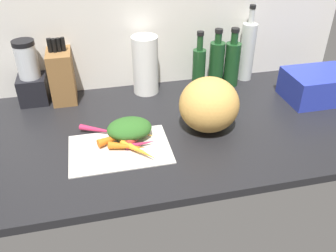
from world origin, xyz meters
The scene contains 20 objects.
ground_plane centered at (0.00, 0.00, -1.50)cm, with size 170.00×80.00×3.00cm, color black.
wall_back centered at (0.00, 38.50, 30.00)cm, with size 170.00×3.00×60.00cm, color silver.
cutting_board centered at (-24.69, -11.73, 0.40)cm, with size 34.75×23.60×0.80cm, color beige.
carrot_0 centered at (-24.25, -6.85, 2.27)cm, with size 2.94×2.94×16.14cm, color orange.
carrot_1 centered at (-16.80, -7.70, 2.19)cm, with size 2.79×2.79×14.17cm, color red.
carrot_2 centered at (-18.64, -16.37, 2.09)cm, with size 2.59×2.59×15.52cm, color orange.
carrot_3 centered at (-29.85, -1.06, 1.92)cm, with size 2.23×2.23×17.61cm, color #B2264C.
carrot_4 centered at (-18.38, -4.75, 2.06)cm, with size 2.51×2.51×16.74cm, color orange.
carrot_5 centered at (-17.30, -12.36, 1.82)cm, with size 2.04×2.04×10.82cm, color #B2264C.
carrot_6 centered at (-22.14, -13.36, 2.17)cm, with size 2.73×2.73×13.12cm, color orange.
carrot_greens_pile centered at (-20.28, -5.54, 4.21)cm, with size 16.12×12.40×6.82cm, color #2D6023.
winter_squash centered at (9.30, -5.44, 10.20)cm, with size 22.10×21.24×20.39cm, color gold.
knife_block centered at (-43.32, 30.15, 11.19)cm, with size 9.74×14.85×27.28cm.
blender_appliance centered at (-55.82, 30.77, 11.58)cm, with size 11.39×11.39×26.96cm.
paper_towel_roll centered at (-8.11, 29.50, 12.66)cm, with size 11.11×11.11×25.32cm, color white.
bottle_0 centered at (15.50, 27.51, 10.33)cm, with size 5.75×5.75×26.36cm.
bottle_1 centered at (23.68, 27.67, 11.17)cm, with size 6.69×6.69×26.81cm.
bottle_2 centered at (31.15, 27.68, 10.89)cm, with size 6.88×6.88×26.60cm.
bottle_3 centered at (40.18, 32.42, 13.90)cm, with size 6.67×6.67×34.65cm.
dish_rack centered at (62.08, 6.62, 6.11)cm, with size 26.94×19.94×12.21cm, color #2838AD.
Camera 1 is at (-30.66, -112.83, 74.86)cm, focal length 38.31 mm.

